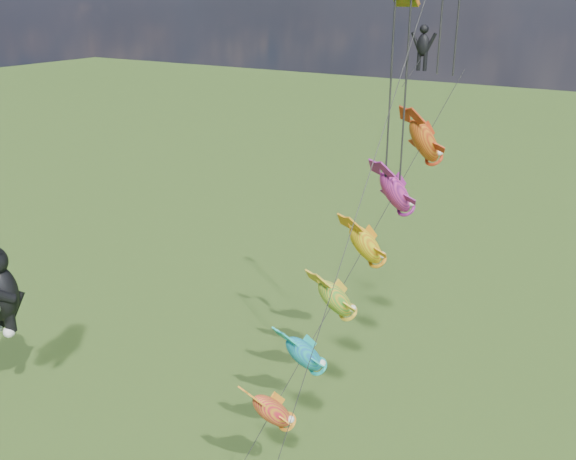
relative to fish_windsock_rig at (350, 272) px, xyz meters
The scene contains 2 objects.
fish_windsock_rig is the anchor object (origin of this frame).
parafoil_rig 10.19m from the fish_windsock_rig, 58.79° to the left, with size 2.03×17.54×27.63m.
Camera 1 is at (29.15, -12.01, 21.70)m, focal length 40.00 mm.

